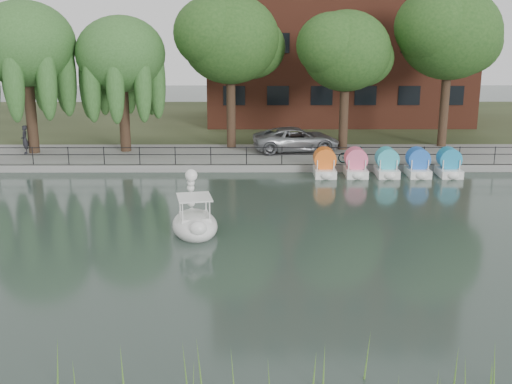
{
  "coord_description": "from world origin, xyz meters",
  "views": [
    {
      "loc": [
        0.38,
        -22.01,
        8.43
      ],
      "look_at": [
        0.5,
        4.0,
        1.3
      ],
      "focal_mm": 45.0,
      "sensor_mm": 36.0,
      "label": 1
    }
  ],
  "objects_px": {
    "minivan": "(296,138)",
    "bicycle": "(353,154)",
    "pedestrian": "(25,138)",
    "swan_boat": "(195,220)"
  },
  "relations": [
    {
      "from": "pedestrian",
      "to": "bicycle",
      "type": "bearing_deg",
      "value": 58.16
    },
    {
      "from": "minivan",
      "to": "bicycle",
      "type": "relative_size",
      "value": 3.53
    },
    {
      "from": "minivan",
      "to": "pedestrian",
      "type": "bearing_deg",
      "value": 83.57
    },
    {
      "from": "pedestrian",
      "to": "swan_boat",
      "type": "relative_size",
      "value": 0.63
    },
    {
      "from": "bicycle",
      "to": "swan_boat",
      "type": "xyz_separation_m",
      "value": [
        -8.04,
        -11.07,
        -0.37
      ]
    },
    {
      "from": "swan_boat",
      "to": "minivan",
      "type": "bearing_deg",
      "value": 59.51
    },
    {
      "from": "bicycle",
      "to": "swan_boat",
      "type": "height_order",
      "value": "swan_boat"
    },
    {
      "from": "bicycle",
      "to": "pedestrian",
      "type": "xyz_separation_m",
      "value": [
        -19.48,
        2.56,
        0.49
      ]
    },
    {
      "from": "minivan",
      "to": "pedestrian",
      "type": "relative_size",
      "value": 3.07
    },
    {
      "from": "minivan",
      "to": "swan_boat",
      "type": "xyz_separation_m",
      "value": [
        -5.02,
        -14.35,
        -0.71
      ]
    }
  ]
}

